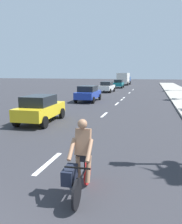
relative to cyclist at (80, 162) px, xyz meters
name	(u,v)px	position (x,y,z in m)	size (l,w,h in m)	color
ground_plane	(119,102)	(-1.57, 16.58, -0.83)	(160.00, 160.00, 0.00)	#2D2D33
lane_stripe_1	(48,163)	(-1.57, 1.47, -0.83)	(0.16, 1.80, 0.01)	white
lane_stripe_2	(81,134)	(-1.57, 4.85, -0.83)	(0.16, 1.80, 0.01)	white
lane_stripe_3	(104,115)	(-1.57, 9.83, -0.83)	(0.16, 1.80, 0.01)	white
lane_stripe_4	(117,104)	(-1.57, 15.39, -0.83)	(0.16, 1.80, 0.01)	white
lane_stripe_5	(122,99)	(-1.57, 18.88, -0.83)	(0.16, 1.80, 0.01)	white
lane_stripe_6	(123,98)	(-1.57, 20.17, -0.83)	(0.16, 1.80, 0.01)	white
lane_stripe_7	(129,93)	(-1.57, 26.90, -0.83)	(0.16, 1.80, 0.01)	white
lane_stripe_8	(133,90)	(-1.57, 32.81, -0.83)	(0.16, 1.80, 0.01)	white
cyclist	(80,162)	(0.00, 0.00, 0.00)	(0.65, 1.71, 1.82)	black
parked_car_yellow	(40,108)	(-4.61, 6.60, 0.00)	(1.96, 3.89, 1.57)	gold
parked_car_blue	(88,93)	(-4.62, 16.31, 0.01)	(1.99, 4.19, 1.57)	#1E389E
parked_car_white	(107,87)	(-4.90, 27.11, 0.00)	(1.94, 3.90, 1.57)	white
parked_car_teal	(119,83)	(-4.64, 36.87, 0.00)	(1.84, 3.88, 1.57)	#14727A
delivery_truck	(124,79)	(-5.00, 47.29, 0.67)	(2.85, 6.32, 2.80)	#23478C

